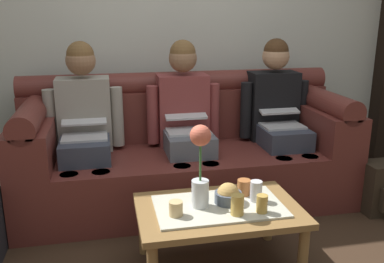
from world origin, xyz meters
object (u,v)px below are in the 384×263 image
person_left (84,122)px  couch (186,154)px  cup_near_right (244,187)px  person_middle (185,117)px  cup_far_center (262,204)px  cup_near_left (256,191)px  snack_bowl (228,195)px  cup_far_right (176,208)px  coffee_table (219,215)px  cup_far_left (237,205)px  flower_vase (200,164)px  person_right (278,112)px

person_left → couch: bearing=0.4°
cup_near_right → person_middle: bearing=102.0°
cup_near_right → cup_far_center: 0.24m
couch → cup_near_left: couch is taller
snack_bowl → cup_near_right: bearing=35.0°
person_middle → cup_far_right: person_middle is taller
couch → cup_far_right: couch is taller
coffee_table → cup_far_left: bearing=-61.8°
flower_vase → cup_near_right: 0.36m
snack_bowl → cup_far_center: (0.14, -0.15, 0.01)m
cup_near_left → cup_near_right: (-0.04, 0.10, -0.01)m
person_middle → cup_far_right: bearing=-103.8°
person_middle → snack_bowl: person_middle is taller
couch → cup_far_center: size_ratio=25.11×
couch → cup_near_left: bearing=-77.0°
couch → person_middle: 0.29m
flower_vase → cup_near_left: bearing=0.8°
cup_near_left → cup_far_left: size_ratio=1.07×
coffee_table → cup_far_right: (-0.25, -0.07, 0.10)m
person_left → cup_far_left: (0.80, -1.08, -0.21)m
person_middle → cup_far_right: size_ratio=15.47×
person_right → coffee_table: size_ratio=1.36×
couch → coffee_table: (0.00, -0.96, -0.04)m
flower_vase → cup_near_right: flower_vase is taller
person_right → cup_near_left: 1.09m
cup_near_left → cup_far_center: bearing=-97.2°
cup_near_right → cup_far_center: cup_far_center is taller
person_left → person_right: same height
snack_bowl → cup_far_right: snack_bowl is taller
cup_far_left → cup_near_left: bearing=41.8°
person_left → cup_far_center: 1.45m
cup_far_center → couch: bearing=100.5°
person_left → cup_far_right: person_left is taller
cup_far_center → cup_far_right: cup_far_center is taller
person_middle → person_right: same height
snack_bowl → cup_far_right: 0.33m
couch → snack_bowl: couch is taller
cup_far_center → cup_far_right: 0.46m
person_right → cup_far_left: 1.29m
person_left → flower_vase: person_left is taller
flower_vase → person_right: bearing=48.5°
cup_near_left → person_left: bearing=135.4°
couch → person_middle: person_middle is taller
cup_far_left → person_right: bearing=58.2°
couch → cup_far_right: size_ratio=30.87×
person_right → cup_near_right: size_ratio=13.53×
couch → coffee_table: 0.96m
person_left → cup_far_center: size_ratio=12.58×
cup_far_center → cup_far_left: (-0.14, 0.00, 0.01)m
couch → cup_near_right: bearing=-78.1°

